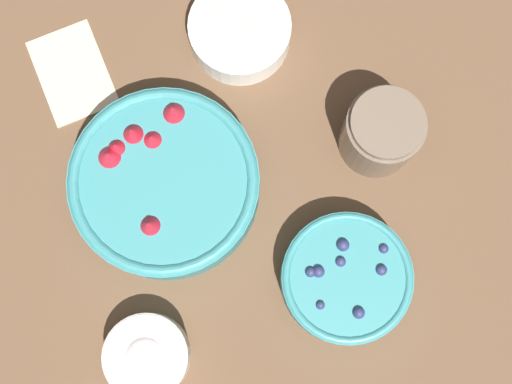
% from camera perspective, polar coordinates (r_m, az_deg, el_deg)
% --- Properties ---
extents(ground_plane, '(4.00, 4.00, 0.00)m').
position_cam_1_polar(ground_plane, '(0.93, 0.34, -2.96)').
color(ground_plane, brown).
extents(bowl_strawberries, '(0.24, 0.24, 0.09)m').
position_cam_1_polar(bowl_strawberries, '(0.91, -7.32, 0.71)').
color(bowl_strawberries, teal).
rests_on(bowl_strawberries, ground_plane).
extents(bowl_blueberries, '(0.16, 0.16, 0.06)m').
position_cam_1_polar(bowl_blueberries, '(0.90, 7.20, -6.87)').
color(bowl_blueberries, teal).
rests_on(bowl_blueberries, ground_plane).
extents(bowl_bananas, '(0.14, 0.14, 0.05)m').
position_cam_1_polar(bowl_bananas, '(0.97, -1.30, 12.81)').
color(bowl_bananas, white).
rests_on(bowl_bananas, ground_plane).
extents(bowl_cream, '(0.11, 0.11, 0.05)m').
position_cam_1_polar(bowl_cream, '(0.91, -8.74, -12.84)').
color(bowl_cream, silver).
rests_on(bowl_cream, ground_plane).
extents(jar_chocolate, '(0.10, 0.10, 0.10)m').
position_cam_1_polar(jar_chocolate, '(0.92, 9.95, 4.67)').
color(jar_chocolate, brown).
rests_on(jar_chocolate, ground_plane).
extents(napkin, '(0.13, 0.09, 0.01)m').
position_cam_1_polar(napkin, '(1.01, -14.48, 9.23)').
color(napkin, beige).
rests_on(napkin, ground_plane).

